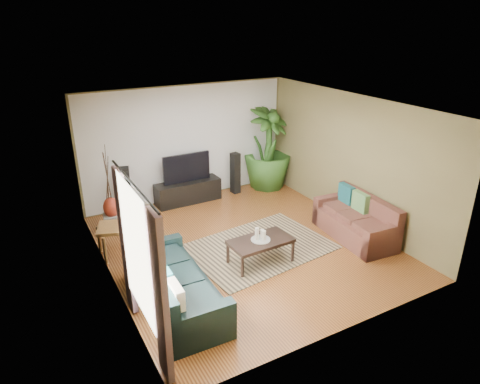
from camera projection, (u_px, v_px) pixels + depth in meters
floor at (245, 246)px, 8.25m from camera, size 5.50×5.50×0.00m
ceiling at (246, 106)px, 7.22m from camera, size 5.50×5.50×0.00m
wall_back at (187, 143)px, 9.96m from camera, size 5.00×0.00×5.00m
wall_front at (350, 247)px, 5.51m from camera, size 5.00×0.00×5.00m
wall_left at (105, 208)px, 6.62m from camera, size 0.00×5.50×5.50m
wall_right at (350, 160)px, 8.85m from camera, size 0.00×5.50×5.50m
backwall_panel at (187, 144)px, 9.95m from camera, size 4.90×0.00×4.90m
window_pane at (136, 251)px, 5.32m from camera, size 0.00×1.80×1.80m
curtain_near at (161, 299)px, 4.83m from camera, size 0.08×0.35×2.20m
curtain_far at (126, 242)px, 6.04m from camera, size 0.08×0.35×2.20m
curtain_rod at (133, 183)px, 4.99m from camera, size 0.03×1.90×0.03m
sofa_left at (175, 281)px, 6.43m from camera, size 1.01×2.26×0.85m
sofa_right at (355, 218)px, 8.41m from camera, size 0.94×1.84×0.85m
area_rug at (259, 247)px, 8.19m from camera, size 2.82×2.14×0.01m
coffee_table at (260, 251)px, 7.62m from camera, size 1.13×0.65×0.46m
candle_tray at (261, 239)px, 7.53m from camera, size 0.34×0.34×0.02m
candle_tall at (257, 234)px, 7.48m from camera, size 0.07×0.07×0.22m
candle_mid at (264, 235)px, 7.48m from camera, size 0.07×0.07×0.17m
candle_short at (262, 233)px, 7.58m from camera, size 0.07×0.07×0.14m
tv_stand at (188, 192)px, 10.10m from camera, size 1.55×0.49×0.51m
television at (187, 168)px, 9.88m from camera, size 1.13×0.06×0.67m
speaker_left at (127, 191)px, 9.36m from camera, size 0.24×0.26×1.10m
speaker_right at (235, 173)px, 10.54m from camera, size 0.21×0.23×1.03m
potted_plant at (268, 148)px, 10.70m from camera, size 1.52×1.52×2.09m
plant_pot at (267, 181)px, 11.04m from camera, size 0.39×0.39×0.30m
pedestal at (113, 222)px, 8.81m from camera, size 0.38×0.38×0.34m
vase at (111, 208)px, 8.68m from camera, size 0.31×0.31×0.44m
side_table at (115, 241)px, 7.83m from camera, size 0.71×0.71×0.59m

